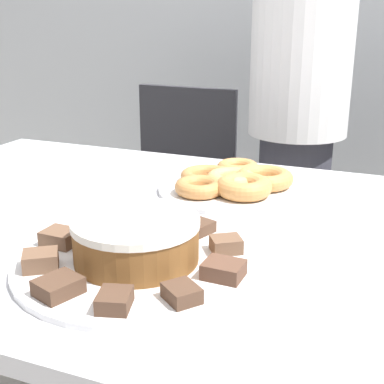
# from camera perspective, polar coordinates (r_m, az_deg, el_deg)

# --- Properties ---
(table) EXTENTS (1.57, 0.93, 0.76)m
(table) POSITION_cam_1_polar(r_m,az_deg,el_deg) (1.04, 0.87, -7.96)
(table) COLOR silver
(table) RESTS_ON ground_plane
(person_standing) EXTENTS (0.31, 0.31, 1.57)m
(person_standing) POSITION_cam_1_polar(r_m,az_deg,el_deg) (1.74, 11.24, 8.17)
(person_standing) COLOR #383842
(person_standing) RESTS_ON ground_plane
(office_chair_left) EXTENTS (0.46, 0.46, 0.87)m
(office_chair_left) POSITION_cam_1_polar(r_m,az_deg,el_deg) (2.02, -2.29, -2.52)
(office_chair_left) COLOR black
(office_chair_left) RESTS_ON ground_plane
(plate_cake) EXTENTS (0.39, 0.39, 0.01)m
(plate_cake) POSITION_cam_1_polar(r_m,az_deg,el_deg) (0.85, -5.89, -7.48)
(plate_cake) COLOR white
(plate_cake) RESTS_ON table
(plate_donuts) EXTENTS (0.32, 0.32, 0.01)m
(plate_donuts) POSITION_cam_1_polar(r_m,az_deg,el_deg) (1.19, 4.17, 0.32)
(plate_donuts) COLOR white
(plate_donuts) RESTS_ON table
(frosted_cake) EXTENTS (0.20, 0.20, 0.07)m
(frosted_cake) POSITION_cam_1_polar(r_m,az_deg,el_deg) (0.84, -5.98, -5.02)
(frosted_cake) COLOR brown
(frosted_cake) RESTS_ON plate_cake
(lamington_0) EXTENTS (0.08, 0.07, 0.02)m
(lamington_0) POSITION_cam_1_polar(r_m,az_deg,el_deg) (0.97, -9.50, -3.30)
(lamington_0) COLOR #513828
(lamington_0) RESTS_ON plate_cake
(lamington_1) EXTENTS (0.06, 0.05, 0.03)m
(lamington_1) POSITION_cam_1_polar(r_m,az_deg,el_deg) (0.92, -13.85, -4.72)
(lamington_1) COLOR brown
(lamington_1) RESTS_ON plate_cake
(lamington_2) EXTENTS (0.07, 0.07, 0.03)m
(lamington_2) POSITION_cam_1_polar(r_m,az_deg,el_deg) (0.84, -15.85, -7.03)
(lamington_2) COLOR brown
(lamington_2) RESTS_ON plate_cake
(lamington_3) EXTENTS (0.07, 0.07, 0.02)m
(lamington_3) POSITION_cam_1_polar(r_m,az_deg,el_deg) (0.77, -14.07, -9.74)
(lamington_3) COLOR #513828
(lamington_3) RESTS_ON plate_cake
(lamington_4) EXTENTS (0.05, 0.06, 0.02)m
(lamington_4) POSITION_cam_1_polar(r_m,az_deg,el_deg) (0.72, -8.27, -11.35)
(lamington_4) COLOR #513828
(lamington_4) RESTS_ON plate_cake
(lamington_5) EXTENTS (0.06, 0.06, 0.02)m
(lamington_5) POSITION_cam_1_polar(r_m,az_deg,el_deg) (0.73, -1.10, -10.74)
(lamington_5) COLOR #513828
(lamington_5) RESTS_ON plate_cake
(lamington_6) EXTENTS (0.06, 0.05, 0.02)m
(lamington_6) POSITION_cam_1_polar(r_m,az_deg,el_deg) (0.79, 3.38, -8.28)
(lamington_6) COLOR brown
(lamington_6) RESTS_ON plate_cake
(lamington_7) EXTENTS (0.06, 0.06, 0.02)m
(lamington_7) POSITION_cam_1_polar(r_m,az_deg,el_deg) (0.87, 3.65, -5.61)
(lamington_7) COLOR brown
(lamington_7) RESTS_ON plate_cake
(lamington_8) EXTENTS (0.06, 0.06, 0.02)m
(lamington_8) POSITION_cam_1_polar(r_m,az_deg,el_deg) (0.94, 0.61, -3.79)
(lamington_8) COLOR #513828
(lamington_8) RESTS_ON plate_cake
(lamington_9) EXTENTS (0.06, 0.06, 0.02)m
(lamington_9) POSITION_cam_1_polar(r_m,az_deg,el_deg) (0.98, -4.24, -2.94)
(lamington_9) COLOR brown
(lamington_9) RESTS_ON plate_cake
(donut_0) EXTENTS (0.11, 0.11, 0.03)m
(donut_0) POSITION_cam_1_polar(r_m,az_deg,el_deg) (1.19, 4.19, 1.34)
(donut_0) COLOR #E5AD66
(donut_0) RESTS_ON plate_donuts
(donut_1) EXTENTS (0.10, 0.10, 0.03)m
(donut_1) POSITION_cam_1_polar(r_m,az_deg,el_deg) (1.29, 4.91, 2.58)
(donut_1) COLOR #D18E4C
(donut_1) RESTS_ON plate_donuts
(donut_2) EXTENTS (0.12, 0.12, 0.03)m
(donut_2) POSITION_cam_1_polar(r_m,az_deg,el_deg) (1.22, 1.62, 1.70)
(donut_2) COLOR #C68447
(donut_2) RESTS_ON plate_donuts
(donut_3) EXTENTS (0.11, 0.11, 0.03)m
(donut_3) POSITION_cam_1_polar(r_m,az_deg,el_deg) (1.14, 0.80, 0.53)
(donut_3) COLOR #C68447
(donut_3) RESTS_ON plate_donuts
(donut_4) EXTENTS (0.12, 0.12, 0.04)m
(donut_4) POSITION_cam_1_polar(r_m,az_deg,el_deg) (1.13, 5.55, 0.56)
(donut_4) COLOR #D18E4C
(donut_4) RESTS_ON plate_donuts
(donut_5) EXTENTS (0.13, 0.13, 0.04)m
(donut_5) POSITION_cam_1_polar(r_m,az_deg,el_deg) (1.20, 7.71, 1.48)
(donut_5) COLOR #D18E4C
(donut_5) RESTS_ON plate_donuts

